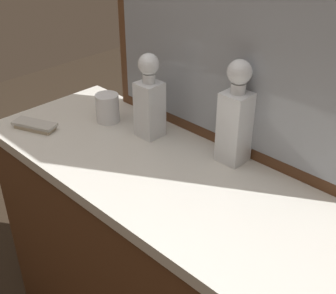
% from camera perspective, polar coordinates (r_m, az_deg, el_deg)
% --- Properties ---
extents(dresser, '(1.31, 0.50, 0.84)m').
position_cam_1_polar(dresser, '(1.55, 0.00, -16.04)').
color(dresser, brown).
rests_on(dresser, ground_plane).
extents(dresser_mirror, '(0.91, 0.03, 0.76)m').
position_cam_1_polar(dresser_mirror, '(1.29, 7.49, 15.47)').
color(dresser_mirror, brown).
rests_on(dresser_mirror, dresser).
extents(crystal_decanter_rear, '(0.08, 0.08, 0.28)m').
position_cam_1_polar(crystal_decanter_rear, '(1.42, -2.39, 5.56)').
color(crystal_decanter_rear, white).
rests_on(crystal_decanter_rear, dresser).
extents(crystal_decanter_far_left, '(0.08, 0.08, 0.31)m').
position_cam_1_polar(crystal_decanter_far_left, '(1.28, 8.66, 3.17)').
color(crystal_decanter_far_left, white).
rests_on(crystal_decanter_far_left, dresser).
extents(crystal_tumbler_rear, '(0.08, 0.08, 0.10)m').
position_cam_1_polar(crystal_tumbler_rear, '(1.55, -7.79, 4.87)').
color(crystal_tumbler_rear, white).
rests_on(crystal_tumbler_rear, dresser).
extents(silver_brush_right, '(0.16, 0.11, 0.02)m').
position_cam_1_polar(silver_brush_right, '(1.56, -16.80, 2.67)').
color(silver_brush_right, '#B7A88C').
rests_on(silver_brush_right, dresser).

